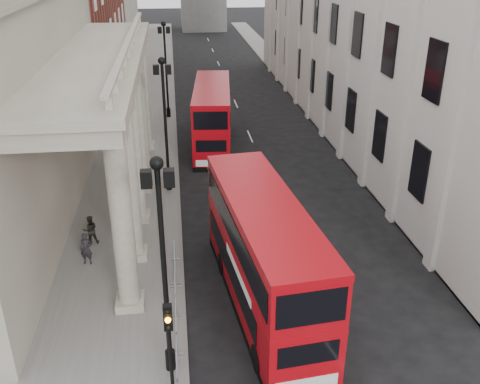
{
  "coord_description": "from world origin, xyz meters",
  "views": [
    {
      "loc": [
        0.07,
        -11.29,
        14.23
      ],
      "look_at": [
        2.93,
        11.91,
        3.43
      ],
      "focal_mm": 40.0,
      "sensor_mm": 36.0,
      "label": 1
    }
  ],
  "objects": [
    {
      "name": "sidewalk_west",
      "position": [
        -3.0,
        30.0,
        0.06
      ],
      "size": [
        6.0,
        140.0,
        0.12
      ],
      "primitive_type": "cube",
      "color": "slate",
      "rests_on": "ground"
    },
    {
      "name": "sidewalk_east",
      "position": [
        13.5,
        30.0,
        0.06
      ],
      "size": [
        3.0,
        140.0,
        0.12
      ],
      "primitive_type": "cube",
      "color": "slate",
      "rests_on": "ground"
    },
    {
      "name": "kerb",
      "position": [
        -0.05,
        30.0,
        0.07
      ],
      "size": [
        0.2,
        140.0,
        0.14
      ],
      "primitive_type": "cube",
      "color": "slate",
      "rests_on": "ground"
    },
    {
      "name": "lamp_post_south",
      "position": [
        -0.6,
        4.0,
        4.91
      ],
      "size": [
        1.05,
        0.44,
        8.32
      ],
      "color": "black",
      "rests_on": "sidewalk_west"
    },
    {
      "name": "lamp_post_mid",
      "position": [
        -0.6,
        20.0,
        4.91
      ],
      "size": [
        1.05,
        0.44,
        8.32
      ],
      "color": "black",
      "rests_on": "sidewalk_west"
    },
    {
      "name": "lamp_post_north",
      "position": [
        -0.6,
        36.0,
        4.91
      ],
      "size": [
        1.05,
        0.44,
        8.32
      ],
      "color": "black",
      "rests_on": "sidewalk_west"
    },
    {
      "name": "traffic_light",
      "position": [
        -0.5,
        1.98,
        3.11
      ],
      "size": [
        0.28,
        0.33,
        4.3
      ],
      "color": "black",
      "rests_on": "sidewalk_west"
    },
    {
      "name": "bus_near",
      "position": [
        3.41,
        7.66,
        2.55
      ],
      "size": [
        3.88,
        11.54,
        4.89
      ],
      "rotation": [
        0.0,
        0.0,
        0.1
      ],
      "color": "#B00810",
      "rests_on": "ground"
    },
    {
      "name": "bus_far",
      "position": [
        2.82,
        28.14,
        2.46
      ],
      "size": [
        3.63,
        11.11,
        4.71
      ],
      "rotation": [
        0.0,
        0.0,
        -0.09
      ],
      "color": "#A70710",
      "rests_on": "ground"
    },
    {
      "name": "pedestrian_a",
      "position": [
        -4.57,
        11.68,
        0.94
      ],
      "size": [
        0.65,
        0.48,
        1.63
      ],
      "primitive_type": "imported",
      "rotation": [
        0.0,
        0.0,
        -0.16
      ],
      "color": "black",
      "rests_on": "sidewalk_west"
    },
    {
      "name": "pedestrian_b",
      "position": [
        -4.64,
        13.65,
        0.9
      ],
      "size": [
        0.88,
        0.76,
        1.56
      ],
      "primitive_type": "imported",
      "rotation": [
        0.0,
        0.0,
        3.39
      ],
      "color": "black",
      "rests_on": "sidewalk_west"
    },
    {
      "name": "pedestrian_c",
      "position": [
        -2.67,
        23.39,
        0.92
      ],
      "size": [
        0.83,
        0.59,
        1.6
      ],
      "primitive_type": "imported",
      "rotation": [
        0.0,
        0.0,
        6.18
      ],
      "color": "black",
      "rests_on": "sidewalk_west"
    }
  ]
}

